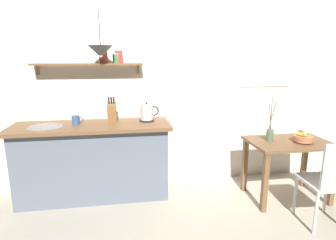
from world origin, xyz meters
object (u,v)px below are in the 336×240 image
dining_chair_near (330,180)px  knife_block (112,112)px  twig_vase (270,134)px  coffee_mug_by_sink (76,120)px  electric_kettle (147,113)px  pendant_lamp (101,51)px  dining_table (288,152)px  fruit_bowl (303,138)px

dining_chair_near → knife_block: size_ratio=2.95×
twig_vase → coffee_mug_by_sink: (-2.24, 0.38, 0.16)m
dining_chair_near → coffee_mug_by_sink: bearing=157.2°
electric_kettle → knife_block: knife_block is taller
electric_kettle → knife_block: bearing=178.9°
pendant_lamp → dining_table: bearing=-10.4°
dining_chair_near → knife_block: (-2.11, 1.11, 0.53)m
fruit_bowl → coffee_mug_by_sink: 2.65m
dining_table → twig_vase: (-0.23, 0.05, 0.22)m
electric_kettle → coffee_mug_by_sink: 0.84m
electric_kettle → knife_block: (-0.42, 0.01, 0.02)m
dining_table → coffee_mug_by_sink: size_ratio=7.08×
dining_chair_near → knife_block: bearing=152.3°
fruit_bowl → pendant_lamp: 2.51m
knife_block → coffee_mug_by_sink: bearing=-173.3°
twig_vase → coffee_mug_by_sink: size_ratio=3.82×
dining_chair_near → coffee_mug_by_sink: size_ratio=6.97×
dining_table → coffee_mug_by_sink: coffee_mug_by_sink is taller
dining_table → twig_vase: bearing=168.4°
coffee_mug_by_sink → fruit_bowl: bearing=-10.7°
dining_table → fruit_bowl: 0.23m
fruit_bowl → electric_kettle: electric_kettle is taller
pendant_lamp → fruit_bowl: bearing=-11.3°
twig_vase → fruit_bowl: bearing=-17.1°
dining_table → knife_block: (-2.06, 0.48, 0.45)m
pendant_lamp → dining_chair_near: bearing=-25.0°
coffee_mug_by_sink → knife_block: bearing=6.7°
electric_kettle → twig_vase: bearing=-16.7°
dining_table → pendant_lamp: (-2.15, 0.39, 1.16)m
fruit_bowl → dining_chair_near: bearing=-97.1°
fruit_bowl → knife_block: bearing=166.1°
dining_chair_near → fruit_bowl: (0.07, 0.57, 0.26)m
fruit_bowl → knife_block: size_ratio=0.70×
knife_block → coffee_mug_by_sink: 0.42m
twig_vase → knife_block: (-1.83, 0.43, 0.23)m
fruit_bowl → twig_vase: 0.37m
knife_block → pendant_lamp: bearing=-136.9°
dining_table → dining_chair_near: 0.64m
dining_table → fruit_bowl: size_ratio=4.30×
dining_chair_near → fruit_bowl: size_ratio=4.23×
electric_kettle → knife_block: 0.42m
dining_table → electric_kettle: electric_kettle is taller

